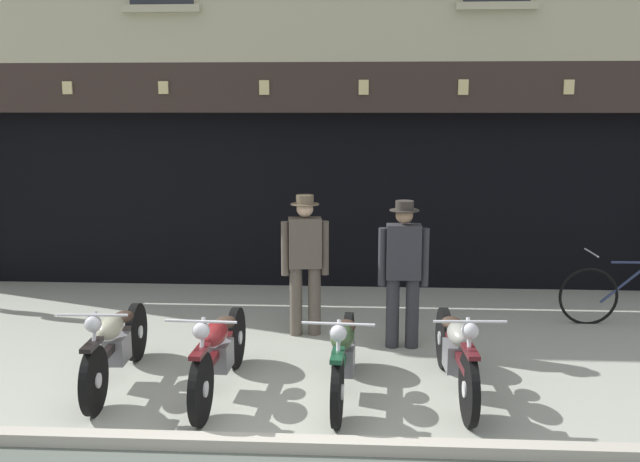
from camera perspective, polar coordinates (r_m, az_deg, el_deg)
shop_facade at (r=12.21m, az=0.04°, el=5.41°), size 11.59×4.42×6.33m
motorcycle_left at (r=7.24m, az=-16.08°, el=-8.72°), size 0.62×1.99×0.91m
motorcycle_center_left at (r=6.84m, az=-8.09°, el=-9.50°), size 0.62×2.01×0.91m
motorcycle_center at (r=6.70m, az=1.88°, el=-9.86°), size 0.62×1.92×0.90m
motorcycle_center_right at (r=6.87m, az=10.87°, el=-9.47°), size 0.62×1.99×0.91m
salesman_left at (r=8.33m, az=-1.21°, el=-2.22°), size 0.56×0.33×1.68m
shopkeeper_center at (r=7.95m, az=6.71°, el=-2.94°), size 0.56×0.33×1.67m
advert_board_near at (r=10.75m, az=13.92°, el=5.47°), size 0.81×0.03×0.89m
advert_board_far at (r=10.99m, az=19.29°, el=4.98°), size 0.76×0.03×0.90m
leaning_bicycle at (r=9.67m, az=23.90°, el=-4.66°), size 1.83×0.50×0.96m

